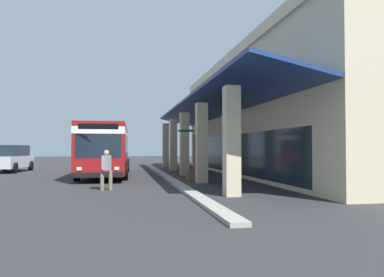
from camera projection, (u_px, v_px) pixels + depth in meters
name	position (u px, v px, depth m)	size (l,w,h in m)	color
ground	(239.00, 178.00, 21.23)	(120.00, 120.00, 0.00)	#2D2D30
curb_strip	(163.00, 175.00, 23.20)	(30.92, 0.50, 0.12)	#9E998E
plaza_building	(303.00, 116.00, 25.11)	(26.07, 14.16, 7.94)	#C6B793
transit_bus	(106.00, 147.00, 23.38)	(11.28, 3.04, 3.34)	maroon
parked_suv_silver	(10.00, 158.00, 26.87)	(4.96, 2.50, 1.97)	#B2B5BA
pedestrian	(106.00, 168.00, 15.26)	(0.60, 0.50, 1.68)	#726651
potted_palm	(194.00, 166.00, 19.55)	(1.75, 1.64, 2.83)	brown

